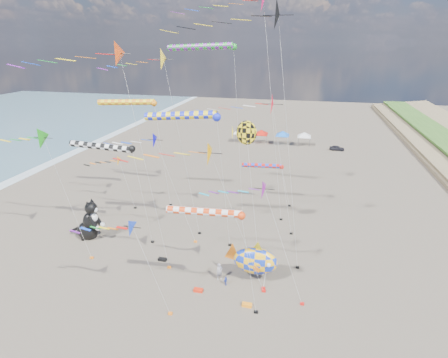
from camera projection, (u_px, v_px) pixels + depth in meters
ground at (177, 331)px, 29.17m from camera, size 260.00×260.00×0.00m
delta_kite_0 at (107, 163)px, 49.24m from camera, size 8.14×1.59×7.82m
delta_kite_1 at (39, 140)px, 34.98m from camera, size 10.93×2.46×14.85m
delta_kite_2 at (265, 1)px, 38.45m from camera, size 13.16×3.09×28.60m
delta_kite_3 at (268, 197)px, 29.10m from camera, size 8.64×1.98×11.77m
delta_kite_4 at (267, 18)px, 29.40m from camera, size 13.55×2.76×26.07m
delta_kite_5 at (155, 142)px, 38.66m from camera, size 10.49×1.97×13.55m
delta_kite_6 at (213, 152)px, 29.85m from camera, size 12.33×2.30×15.22m
delta_kite_7 at (130, 231)px, 28.74m from camera, size 7.84×1.71×9.24m
delta_kite_8 at (110, 57)px, 30.49m from camera, size 13.62×2.32×22.88m
delta_kite_9 at (272, 106)px, 38.88m from camera, size 11.12×2.66×17.44m
delta_kite_10 at (152, 61)px, 37.60m from camera, size 12.32×2.62×22.20m
windsock_0 at (203, 48)px, 42.51m from camera, size 10.15×0.80×22.45m
windsock_1 at (208, 213)px, 28.61m from camera, size 7.97×0.68×9.89m
windsock_2 at (129, 103)px, 47.47m from camera, size 9.83×0.83×15.37m
windsock_3 at (185, 116)px, 37.02m from camera, size 9.58×0.90×15.74m
windsock_4 at (264, 166)px, 50.24m from camera, size 7.38×0.65×6.33m
windsock_5 at (105, 147)px, 38.94m from camera, size 9.12×0.77×12.06m
angelfish_kite at (245, 134)px, 37.15m from camera, size 3.74×3.02×14.90m
cat_inflatable at (88, 219)px, 42.17m from camera, size 3.92×2.00×5.27m
fish_inflatable at (255, 261)px, 34.42m from camera, size 5.92×2.82×4.68m
person_adult at (219, 272)px, 35.30m from camera, size 0.79×0.76×1.82m
child_green at (258, 263)px, 37.36m from camera, size 0.55×0.45×1.04m
child_blue at (226, 281)px, 34.58m from camera, size 0.47×0.61×0.97m
kite_bag_0 at (198, 290)px, 33.79m from camera, size 0.90×0.44×0.30m
kite_bag_1 at (247, 305)px, 31.88m from camera, size 0.90×0.44×0.30m
kite_bag_2 at (162, 259)px, 38.60m from camera, size 0.90×0.44×0.30m
tent_row at (272, 131)px, 82.10m from camera, size 19.20×4.20×3.80m
parked_car at (337, 148)px, 78.07m from camera, size 3.22×1.32×1.09m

